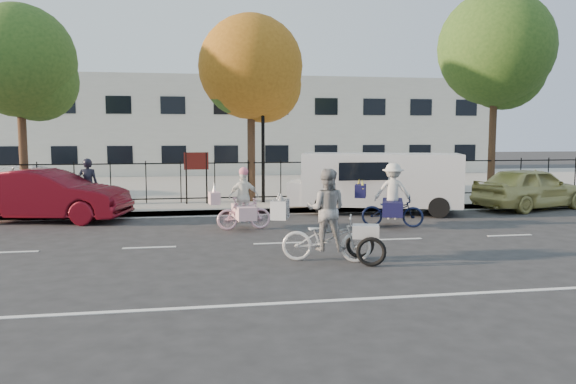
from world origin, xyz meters
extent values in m
plane|color=#333334|center=(0.00, 0.00, 0.00)|extent=(120.00, 120.00, 0.00)
cube|color=#A8A399|center=(0.00, 5.05, 0.07)|extent=(60.00, 0.10, 0.15)
cube|color=#A8A399|center=(0.00, 6.10, 0.07)|extent=(60.00, 2.20, 0.15)
cube|color=#A8A399|center=(0.00, 15.00, 0.07)|extent=(60.00, 15.60, 0.15)
cube|color=silver|center=(0.00, 25.00, 3.00)|extent=(34.00, 10.00, 6.00)
cylinder|color=black|center=(0.50, 6.80, 2.15)|extent=(0.12, 0.12, 4.00)
sphere|color=white|center=(0.50, 6.80, 4.30)|extent=(0.36, 0.36, 0.36)
cylinder|color=black|center=(-2.20, 6.80, 1.05)|extent=(0.06, 0.06, 1.80)
cylinder|color=black|center=(-1.50, 6.80, 1.05)|extent=(0.06, 0.06, 1.80)
cube|color=#59140F|center=(-1.85, 6.80, 1.65)|extent=(0.85, 0.04, 0.60)
imported|color=silver|center=(0.67, -2.02, 0.48)|extent=(1.93, 1.15, 0.96)
imported|color=white|center=(0.67, -2.02, 1.07)|extent=(0.96, 0.85, 1.67)
cube|color=white|center=(-0.24, -1.73, 1.06)|extent=(0.48, 0.65, 0.38)
cone|color=white|center=(-0.24, -1.61, 1.32)|extent=(0.15, 0.15, 0.19)
cone|color=white|center=(-0.24, -1.86, 1.32)|extent=(0.15, 0.15, 0.19)
torus|color=black|center=(1.43, -2.63, 0.30)|extent=(0.59, 0.26, 0.59)
torus|color=black|center=(1.43, -1.88, 0.30)|extent=(0.59, 0.26, 0.59)
cube|color=white|center=(1.43, -2.25, 0.64)|extent=(0.62, 0.51, 0.27)
imported|color=#F7BCD0|center=(-0.63, 2.08, 0.44)|extent=(1.51, 0.56, 0.89)
imported|color=white|center=(-0.63, 2.08, 0.90)|extent=(0.85, 0.42, 1.40)
cube|color=#F4B9C1|center=(-1.43, 2.00, 0.89)|extent=(0.31, 0.51, 0.32)
cone|color=white|center=(-1.43, 2.00, 1.17)|extent=(0.11, 0.11, 0.28)
cube|color=#F4B9C1|center=(-0.63, 2.08, 0.49)|extent=(0.60, 1.20, 0.36)
sphere|color=pink|center=(-0.63, 2.08, 1.58)|extent=(0.25, 0.25, 0.25)
imported|color=#111838|center=(3.51, 1.82, 0.45)|extent=(1.81, 1.15, 0.90)
imported|color=silver|center=(3.51, 1.82, 1.00)|extent=(1.15, 0.90, 1.57)
cube|color=#111038|center=(2.67, 2.12, 1.00)|extent=(0.47, 0.62, 0.36)
cone|color=yellow|center=(2.67, 2.30, 1.19)|extent=(0.12, 0.23, 0.32)
cone|color=yellow|center=(2.67, 1.94, 1.19)|extent=(0.12, 0.23, 0.32)
cube|color=#111038|center=(3.51, 1.82, 0.55)|extent=(0.96, 1.40, 0.40)
cube|color=white|center=(4.09, 4.50, 1.12)|extent=(5.36, 3.34, 1.68)
cube|color=white|center=(1.34, 4.50, 0.65)|extent=(1.01, 1.87, 0.74)
cylinder|color=black|center=(2.32, 3.68, 0.33)|extent=(0.69, 0.43, 0.65)
cylinder|color=black|center=(2.32, 5.32, 0.33)|extent=(0.69, 0.43, 0.65)
cylinder|color=black|center=(5.86, 3.68, 0.33)|extent=(0.69, 0.43, 0.65)
cylinder|color=black|center=(5.86, 5.32, 0.33)|extent=(0.69, 0.43, 0.65)
imported|color=#550914|center=(-6.23, 4.50, 0.77)|extent=(4.94, 2.70, 1.55)
imported|color=tan|center=(9.49, 4.50, 0.73)|extent=(4.63, 2.93, 1.47)
imported|color=black|center=(-5.24, 5.40, 0.99)|extent=(0.63, 0.42, 1.69)
imported|color=white|center=(-8.52, 9.89, 0.76)|extent=(2.85, 4.72, 1.22)
imported|color=#A2A4AA|center=(8.15, 9.92, 0.76)|extent=(2.51, 3.83, 1.21)
cylinder|color=#442D1D|center=(-7.65, 7.34, 2.20)|extent=(0.28, 0.28, 4.40)
sphere|color=#385B1E|center=(-7.65, 7.34, 5.03)|extent=(3.77, 3.77, 3.77)
sphere|color=#385B1E|center=(-7.15, 7.54, 4.40)|extent=(2.76, 2.76, 2.76)
cylinder|color=#442D1D|center=(0.13, 7.30, 2.18)|extent=(0.28, 0.28, 4.35)
sphere|color=#9F6219|center=(0.13, 7.30, 4.98)|extent=(3.73, 3.73, 3.73)
sphere|color=#9F6219|center=(0.63, 7.50, 4.35)|extent=(2.74, 2.74, 2.74)
cylinder|color=#442D1D|center=(9.59, 7.30, 2.57)|extent=(0.28, 0.28, 5.13)
sphere|color=#385B1E|center=(9.59, 7.30, 5.87)|extent=(4.40, 4.40, 4.40)
sphere|color=#385B1E|center=(10.09, 7.50, 5.13)|extent=(3.23, 3.23, 3.23)
camera|label=1|loc=(-2.02, -13.01, 2.62)|focal=35.00mm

